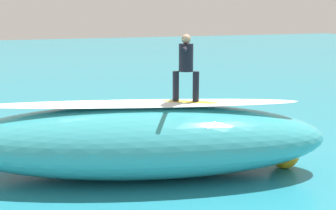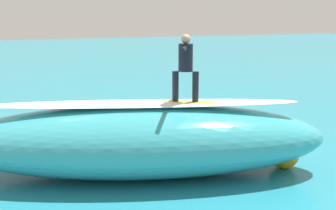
% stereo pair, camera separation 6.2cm
% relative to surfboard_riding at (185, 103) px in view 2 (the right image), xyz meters
% --- Properties ---
extents(ground_plane, '(120.00, 120.00, 0.00)m').
position_rel_surfboard_riding_xyz_m(ground_plane, '(1.83, -2.02, -1.84)').
color(ground_plane, teal).
extents(wave_crest, '(9.82, 5.63, 1.80)m').
position_rel_surfboard_riding_xyz_m(wave_crest, '(1.07, -0.34, -0.94)').
color(wave_crest, teal).
rests_on(wave_crest, ground_plane).
extents(wave_foam_lip, '(7.91, 3.39, 0.08)m').
position_rel_surfboard_riding_xyz_m(wave_foam_lip, '(1.07, -0.34, -0.00)').
color(wave_foam_lip, white).
rests_on(wave_foam_lip, wave_crest).
extents(surfboard_riding, '(2.19, 1.55, 0.09)m').
position_rel_surfboard_riding_xyz_m(surfboard_riding, '(0.00, 0.00, 0.00)').
color(surfboard_riding, yellow).
rests_on(surfboard_riding, wave_crest).
extents(surfer_riding, '(0.86, 1.41, 1.65)m').
position_rel_surfboard_riding_xyz_m(surfer_riding, '(0.00, 0.00, 1.00)').
color(surfer_riding, black).
rests_on(surfer_riding, surfboard_riding).
extents(surfboard_paddling, '(1.95, 1.51, 0.10)m').
position_rel_surfboard_riding_xyz_m(surfboard_paddling, '(-0.66, -3.95, -1.80)').
color(surfboard_paddling, yellow).
rests_on(surfboard_paddling, ground_plane).
extents(surfer_paddling, '(1.42, 1.03, 0.29)m').
position_rel_surfboard_riding_xyz_m(surfer_paddling, '(-0.76, -4.02, -1.62)').
color(surfer_paddling, black).
rests_on(surfer_paddling, surfboard_paddling).
extents(buoy_marker, '(0.79, 0.79, 1.35)m').
position_rel_surfboard_riding_xyz_m(buoy_marker, '(-2.60, 0.60, -1.44)').
color(buoy_marker, orange).
rests_on(buoy_marker, ground_plane).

